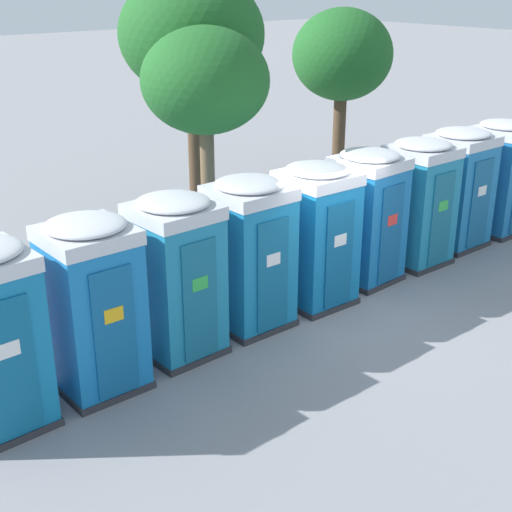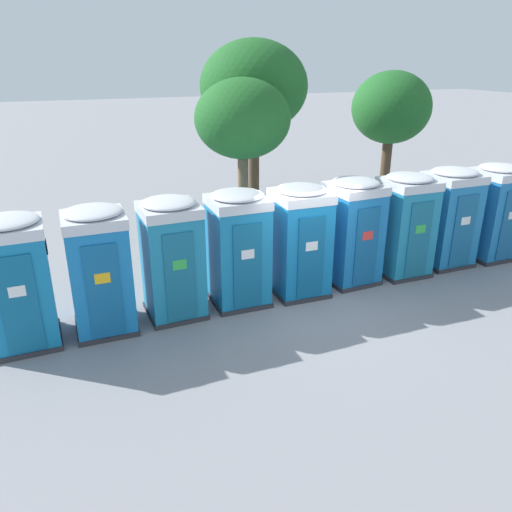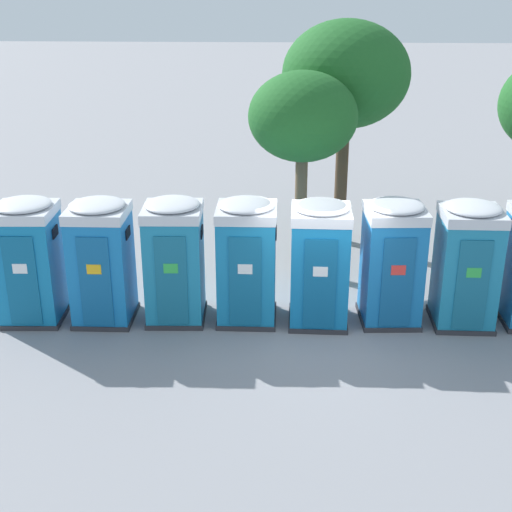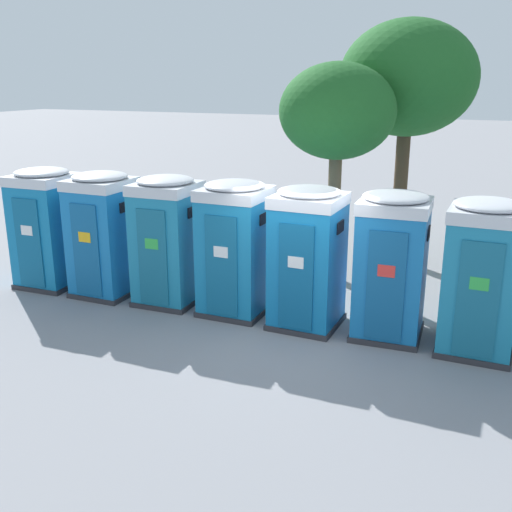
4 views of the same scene
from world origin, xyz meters
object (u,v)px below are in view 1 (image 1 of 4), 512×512
at_px(portapotty_1, 93,305).
at_px(portapotty_4, 316,234).
at_px(portapotty_2, 176,276).
at_px(portapotty_5, 367,216).
at_px(portapotty_8, 500,177).
at_px(portapotty_7, 458,188).
at_px(street_tree_2, 205,83).
at_px(portapotty_3, 250,253).
at_px(portapotty_6, 419,202).
at_px(street_tree_0, 342,56).
at_px(street_tree_1, 192,36).

bearing_deg(portapotty_1, portapotty_4, 0.82).
relative_size(portapotty_2, portapotty_5, 1.00).
bearing_deg(portapotty_1, portapotty_2, 3.97).
bearing_deg(portapotty_8, portapotty_7, 176.91).
distance_m(portapotty_1, street_tree_2, 5.42).
height_order(portapotty_2, portapotty_5, same).
height_order(portapotty_1, portapotty_8, same).
height_order(portapotty_3, portapotty_8, same).
relative_size(portapotty_5, portapotty_6, 1.00).
bearing_deg(street_tree_0, portapotty_4, -138.55).
xyz_separation_m(street_tree_0, street_tree_2, (-6.38, -2.60, 0.17)).
distance_m(portapotty_4, portapotty_7, 4.34).
bearing_deg(street_tree_2, portapotty_4, -83.09).
relative_size(portapotty_7, street_tree_0, 0.54).
distance_m(street_tree_0, street_tree_1, 5.41).
height_order(portapotty_5, street_tree_0, street_tree_0).
xyz_separation_m(portapotty_1, portapotty_4, (4.34, 0.06, -0.00)).
bearing_deg(portapotty_8, portapotty_4, -179.13).
distance_m(portapotty_5, street_tree_1, 5.50).
xyz_separation_m(street_tree_1, street_tree_2, (-1.07, -1.95, -0.66)).
xyz_separation_m(portapotty_3, street_tree_0, (7.50, 5.28, 2.16)).
xyz_separation_m(portapotty_6, portapotty_8, (2.89, 0.03, 0.00)).
height_order(portapotty_2, street_tree_2, street_tree_2).
xyz_separation_m(portapotty_5, street_tree_1, (-0.71, 4.56, 2.99)).
relative_size(portapotty_3, street_tree_0, 0.54).
distance_m(portapotty_2, portapotty_5, 4.34).
relative_size(portapotty_1, street_tree_1, 0.45).
distance_m(portapotty_1, portapotty_3, 2.90).
xyz_separation_m(portapotty_6, street_tree_2, (-3.23, 2.68, 2.33)).
bearing_deg(portapotty_1, street_tree_0, 27.48).
bearing_deg(portapotty_2, street_tree_2, 46.52).
distance_m(portapotty_1, portapotty_2, 1.45).
height_order(portapotty_6, street_tree_2, street_tree_2).
bearing_deg(portapotty_5, street_tree_2, 124.25).
xyz_separation_m(portapotty_1, portapotty_7, (8.68, 0.23, -0.00)).
height_order(portapotty_1, portapotty_5, same).
bearing_deg(portapotty_4, portapotty_2, 179.25).
xyz_separation_m(portapotty_3, portapotty_7, (5.79, 0.10, -0.00)).
bearing_deg(portapotty_4, portapotty_1, -179.18).
bearing_deg(portapotty_6, street_tree_2, 140.28).
height_order(portapotty_5, portapotty_8, same).
relative_size(portapotty_6, street_tree_2, 0.55).
bearing_deg(portapotty_5, portapotty_1, -178.10).
distance_m(portapotty_3, street_tree_2, 3.72).
bearing_deg(portapotty_2, portapotty_5, 1.21).
xyz_separation_m(portapotty_3, portapotty_5, (2.89, 0.07, 0.00)).
xyz_separation_m(portapotty_4, street_tree_1, (0.74, 4.69, 2.99)).
bearing_deg(portapotty_2, street_tree_0, 30.67).
bearing_deg(portapotty_5, portapotty_7, 0.73).
height_order(portapotty_6, street_tree_0, street_tree_0).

